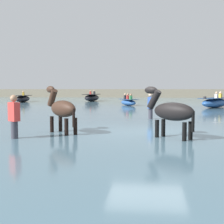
% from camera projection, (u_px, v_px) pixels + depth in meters
% --- Properties ---
extents(ground_plane, '(120.00, 120.00, 0.00)m').
position_uv_depth(ground_plane, '(147.00, 145.00, 9.83)').
color(ground_plane, '#666051').
extents(water_surface, '(90.00, 90.00, 0.38)m').
position_uv_depth(water_surface, '(148.00, 114.00, 19.71)').
color(water_surface, '#476675').
rests_on(water_surface, ground).
extents(horse_lead_black, '(1.54, 1.30, 1.88)m').
position_uv_depth(horse_lead_black, '(171.00, 113.00, 8.72)').
color(horse_lead_black, black).
rests_on(horse_lead_black, ground).
extents(horse_trailing_dark_bay, '(1.47, 1.43, 1.90)m').
position_uv_depth(horse_trailing_dark_bay, '(62.00, 110.00, 9.74)').
color(horse_trailing_dark_bay, '#382319').
rests_on(horse_trailing_dark_bay, ground).
extents(boat_distant_west, '(1.69, 3.63, 1.19)m').
position_uv_depth(boat_distant_west, '(23.00, 99.00, 32.43)').
color(boat_distant_west, black).
rests_on(boat_distant_west, water_surface).
extents(boat_mid_outer, '(1.57, 4.10, 1.27)m').
position_uv_depth(boat_mid_outer, '(92.00, 98.00, 34.87)').
color(boat_mid_outer, black).
rests_on(boat_mid_outer, water_surface).
extents(boat_far_offshore, '(1.90, 2.72, 1.02)m').
position_uv_depth(boat_far_offshore, '(128.00, 102.00, 25.73)').
color(boat_far_offshore, '#28518E').
rests_on(boat_far_offshore, water_surface).
extents(boat_near_port, '(3.03, 3.45, 1.21)m').
position_uv_depth(boat_near_port, '(215.00, 103.00, 22.94)').
color(boat_near_port, '#28518E').
rests_on(boat_near_port, water_surface).
extents(person_wading_mid, '(0.29, 0.37, 1.63)m').
position_uv_depth(person_wading_mid, '(151.00, 109.00, 14.28)').
color(person_wading_mid, '#383842').
rests_on(person_wading_mid, ground).
extents(person_onlooker_right, '(0.38, 0.34, 1.63)m').
position_uv_depth(person_onlooker_right, '(14.00, 122.00, 8.69)').
color(person_onlooker_right, '#383842').
rests_on(person_onlooker_right, ground).
extents(far_shoreline, '(80.00, 2.40, 1.73)m').
position_uv_depth(far_shoreline, '(149.00, 94.00, 49.62)').
color(far_shoreline, gray).
rests_on(far_shoreline, ground).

